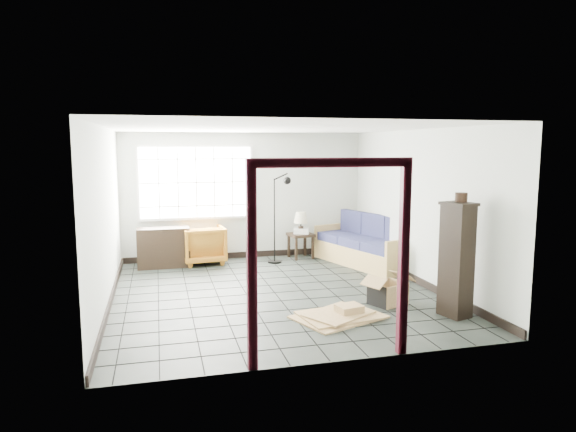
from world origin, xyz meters
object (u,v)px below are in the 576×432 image
object	(u,v)px
side_table	(301,238)
tall_shelf	(456,259)
armchair	(203,243)
futon_sofa	(367,246)

from	to	relation	value
side_table	tall_shelf	size ratio (longest dim) A/B	0.35
armchair	tall_shelf	xyz separation A→B (m)	(3.07, -4.11, 0.38)
tall_shelf	armchair	bearing A→B (deg)	112.00
futon_sofa	side_table	size ratio (longest dim) A/B	4.35
futon_sofa	tall_shelf	xyz separation A→B (m)	(-0.07, -3.23, 0.45)
armchair	futon_sofa	bearing A→B (deg)	159.22
armchair	side_table	bearing A→B (deg)	174.61
side_table	tall_shelf	world-z (taller)	tall_shelf
armchair	tall_shelf	world-z (taller)	tall_shelf
futon_sofa	armchair	xyz separation A→B (m)	(-3.13, 0.88, 0.06)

